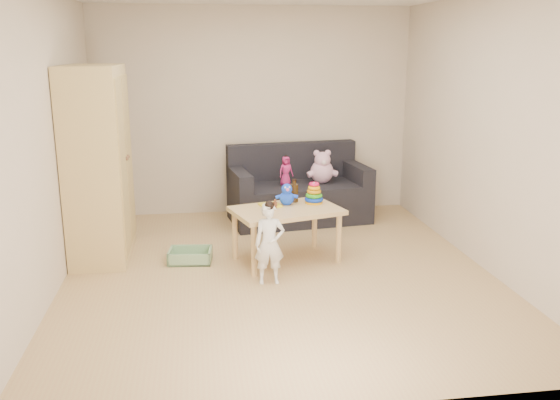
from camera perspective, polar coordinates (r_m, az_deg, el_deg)
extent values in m
plane|color=tan|center=(5.73, -0.14, -6.95)|extent=(4.50, 4.50, 0.00)
plane|color=beige|center=(7.61, -2.54, 8.48)|extent=(4.00, 0.00, 4.00)
plane|color=beige|center=(3.22, 5.46, 0.18)|extent=(4.00, 0.00, 4.00)
plane|color=beige|center=(5.49, -21.40, 5.18)|extent=(0.00, 4.50, 4.50)
plane|color=beige|center=(6.00, 19.22, 6.09)|extent=(0.00, 4.50, 4.50)
cube|color=tan|center=(6.21, -17.11, 3.37)|extent=(0.54, 1.07, 1.93)
cube|color=black|center=(7.34, 1.85, -0.21)|extent=(1.76, 1.03, 0.47)
cube|color=tan|center=(5.94, 0.61, -3.36)|extent=(1.18, 0.91, 0.55)
imported|color=white|center=(5.36, -1.02, -4.31)|extent=(0.27, 0.19, 0.73)
imported|color=#C72572|center=(7.12, 0.57, 2.75)|extent=(0.21, 0.17, 0.36)
cylinder|color=orange|center=(6.07, 3.27, -0.21)|extent=(0.18, 0.18, 0.02)
cylinder|color=silver|center=(6.04, 3.29, 0.75)|extent=(0.02, 0.02, 0.21)
torus|color=#0B33BA|center=(6.06, 3.28, 0.07)|extent=(0.19, 0.19, 0.04)
torus|color=#2B9F18|center=(6.05, 3.28, 0.46)|extent=(0.17, 0.17, 0.04)
torus|color=orange|center=(6.04, 3.29, 0.83)|extent=(0.15, 0.15, 0.04)
torus|color=#F8AE0D|center=(6.03, 3.30, 1.19)|extent=(0.13, 0.13, 0.04)
torus|color=#F30E51|center=(6.02, 3.30, 1.53)|extent=(0.10, 0.10, 0.04)
cylinder|color=black|center=(6.09, 1.38, 0.67)|extent=(0.08, 0.08, 0.19)
cylinder|color=black|center=(6.07, 1.39, 1.66)|extent=(0.04, 0.04, 0.05)
cylinder|color=black|center=(6.06, 1.39, 1.95)|extent=(0.05, 0.05, 0.02)
cube|color=yellow|center=(5.96, -0.96, -0.49)|extent=(0.24, 0.24, 0.01)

